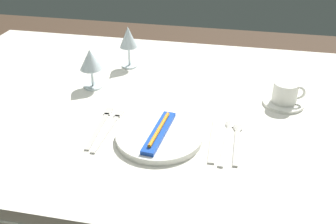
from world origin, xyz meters
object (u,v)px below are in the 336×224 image
object	(u,v)px
toothbrush_package	(159,132)
fork_inner	(100,126)
wine_glass_left	(91,61)
fork_outer	(109,128)
spoon_dessert	(237,138)
wine_glass_centre	(128,39)
dinner_plate	(159,137)
dinner_knife	(213,141)
coffee_cup_left	(286,92)
spoon_soup	(227,136)

from	to	relation	value
toothbrush_package	fork_inner	size ratio (longest dim) A/B	0.94
wine_glass_left	fork_inner	bearing A→B (deg)	-64.45
fork_outer	wine_glass_left	distance (m)	0.30
spoon_dessert	wine_glass_left	world-z (taller)	wine_glass_left
fork_outer	wine_glass_centre	bearing A→B (deg)	98.95
dinner_plate	dinner_knife	size ratio (longest dim) A/B	1.12
toothbrush_package	dinner_plate	bearing A→B (deg)	-100.62
fork_outer	fork_inner	bearing A→B (deg)	166.03
dinner_plate	coffee_cup_left	world-z (taller)	coffee_cup_left
toothbrush_package	wine_glass_centre	bearing A→B (deg)	115.63
dinner_plate	dinner_knife	xyz separation A→B (m)	(0.15, 0.02, -0.01)
fork_outer	fork_inner	xyz separation A→B (m)	(-0.03, 0.01, 0.00)
fork_inner	dinner_knife	size ratio (longest dim) A/B	1.05
dinner_knife	spoon_soup	bearing A→B (deg)	40.22
toothbrush_package	fork_outer	xyz separation A→B (m)	(-0.15, 0.02, -0.02)
spoon_soup	spoon_dessert	distance (m)	0.03
fork_inner	spoon_soup	bearing A→B (deg)	2.86
wine_glass_centre	wine_glass_left	size ratio (longest dim) A/B	1.15
dinner_knife	spoon_dessert	world-z (taller)	spoon_dessert
spoon_soup	wine_glass_centre	world-z (taller)	wine_glass_centre
fork_inner	toothbrush_package	bearing A→B (deg)	-9.81
fork_inner	spoon_soup	size ratio (longest dim) A/B	0.99
fork_inner	coffee_cup_left	xyz separation A→B (m)	(0.53, 0.25, 0.04)
spoon_dessert	spoon_soup	bearing A→B (deg)	171.62
dinner_plate	toothbrush_package	size ratio (longest dim) A/B	1.13
dinner_plate	spoon_dessert	size ratio (longest dim) A/B	1.18
coffee_cup_left	wine_glass_centre	size ratio (longest dim) A/B	0.64
dinner_knife	coffee_cup_left	world-z (taller)	coffee_cup_left
toothbrush_package	wine_glass_left	bearing A→B (deg)	137.85
spoon_soup	wine_glass_left	xyz separation A→B (m)	(-0.48, 0.22, 0.09)
toothbrush_package	wine_glass_left	xyz separation A→B (m)	(-0.30, 0.27, 0.07)
toothbrush_package	wine_glass_left	distance (m)	0.41
spoon_dessert	fork_inner	bearing A→B (deg)	-177.93
toothbrush_package	dinner_knife	world-z (taller)	toothbrush_package
fork_inner	wine_glass_left	size ratio (longest dim) A/B	1.63
dinner_plate	wine_glass_left	distance (m)	0.41
fork_inner	wine_glass_left	world-z (taller)	wine_glass_left
dinner_plate	spoon_soup	distance (m)	0.19
fork_inner	dinner_knife	world-z (taller)	same
dinner_knife	dinner_plate	bearing A→B (deg)	-172.53
wine_glass_left	spoon_dessert	bearing A→B (deg)	-23.66
spoon_soup	spoon_dessert	bearing A→B (deg)	-8.38
dinner_plate	fork_inner	size ratio (longest dim) A/B	1.07
spoon_dessert	coffee_cup_left	xyz separation A→B (m)	(0.14, 0.23, 0.04)
dinner_plate	coffee_cup_left	bearing A→B (deg)	38.54
toothbrush_package	fork_outer	world-z (taller)	toothbrush_package
fork_inner	wine_glass_left	xyz separation A→B (m)	(-0.11, 0.24, 0.09)
dinner_plate	wine_glass_centre	bearing A→B (deg)	115.63
toothbrush_package	spoon_soup	bearing A→B (deg)	15.22
dinner_plate	spoon_soup	xyz separation A→B (m)	(0.18, 0.05, -0.01)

